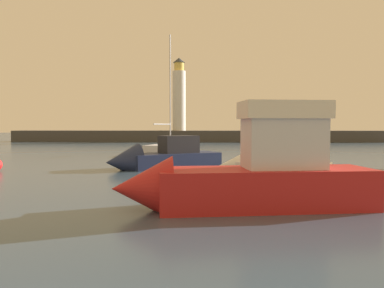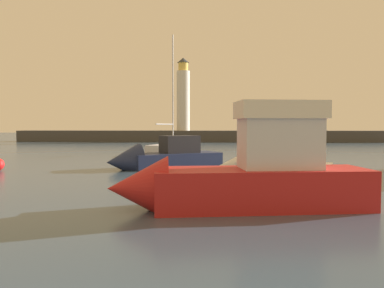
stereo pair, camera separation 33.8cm
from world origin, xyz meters
name	(u,v)px [view 1 (the left image)]	position (x,y,z in m)	size (l,w,h in m)	color
ground_plane	(186,157)	(0.00, 31.65, 0.00)	(220.00, 220.00, 0.00)	#384C60
breakwater	(196,136)	(0.00, 63.29, 0.93)	(61.92, 4.02, 1.87)	#423F3D
lighthouse	(179,96)	(-2.93, 63.29, 7.65)	(2.19, 2.19, 12.21)	silver
motorboat_0	(267,165)	(5.08, 19.18, 0.64)	(6.31, 3.72, 2.68)	white
motorboat_2	(156,158)	(-1.38, 22.90, 0.65)	(7.59, 5.81, 2.66)	#1E284C
motorboat_4	(243,175)	(3.04, 11.24, 1.11)	(8.76, 3.32, 3.85)	#B21E1E
sailboat_moored	(168,148)	(-1.97, 35.39, 0.56)	(3.82, 7.20, 11.53)	silver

